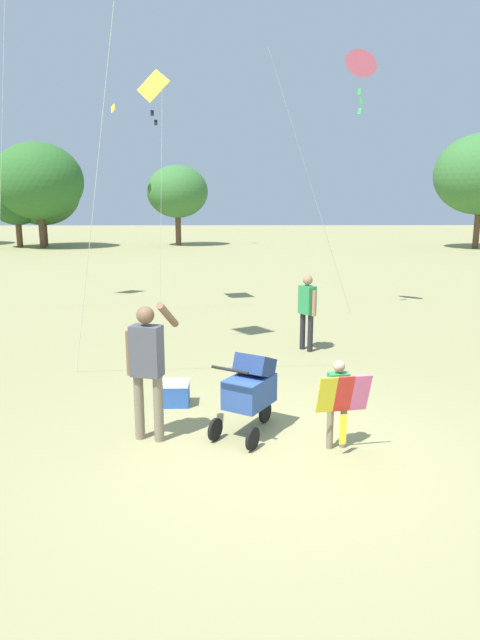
% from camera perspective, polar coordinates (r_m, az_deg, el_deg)
% --- Properties ---
extents(ground_plane, '(120.00, 120.00, 0.00)m').
position_cam_1_polar(ground_plane, '(6.56, 3.83, -13.51)').
color(ground_plane, '#938E5B').
extents(treeline_distant, '(39.71, 7.82, 6.75)m').
position_cam_1_polar(treeline_distant, '(35.37, -11.73, 13.70)').
color(treeline_distant, brown).
rests_on(treeline_distant, ground).
extents(child_with_butterfly_kite, '(0.62, 0.40, 1.07)m').
position_cam_1_polar(child_with_butterfly_kite, '(6.47, 10.24, -7.87)').
color(child_with_butterfly_kite, '#7F705B').
rests_on(child_with_butterfly_kite, ground).
extents(person_adult_flyer, '(0.62, 0.50, 1.73)m').
position_cam_1_polar(person_adult_flyer, '(6.60, -9.61, -4.19)').
color(person_adult_flyer, '#7F705B').
rests_on(person_adult_flyer, ground).
extents(stroller, '(0.87, 1.08, 1.03)m').
position_cam_1_polar(stroller, '(6.80, 1.09, -6.98)').
color(stroller, black).
rests_on(stroller, ground).
extents(kite_orange_delta, '(2.87, 2.72, 6.33)m').
position_cam_1_polar(kite_orange_delta, '(14.64, 12.41, 24.42)').
color(kite_orange_delta, pink).
rests_on(kite_orange_delta, ground).
extents(kite_blue_high, '(0.92, 1.85, 6.11)m').
position_cam_1_polar(kite_blue_high, '(14.91, -8.98, 22.36)').
color(kite_blue_high, yellow).
rests_on(kite_blue_high, ground).
extents(person_sitting_far, '(0.34, 0.41, 1.47)m').
position_cam_1_polar(person_sitting_far, '(10.58, 6.99, 1.40)').
color(person_sitting_far, '#232328').
rests_on(person_sitting_far, ground).
extents(cooler_box, '(0.45, 0.33, 0.35)m').
position_cam_1_polar(cooler_box, '(7.91, -6.94, -7.56)').
color(cooler_box, '#2D5BB7').
rests_on(cooler_box, ground).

